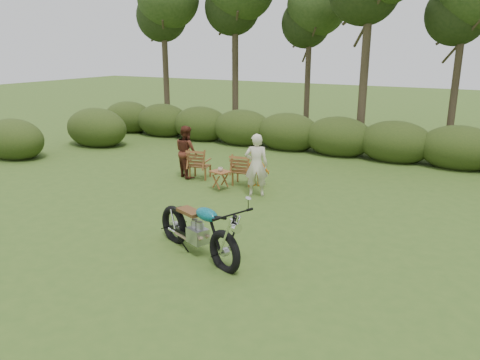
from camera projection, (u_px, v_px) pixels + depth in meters
The scene contains 10 objects.
ground at pixel (206, 240), 9.61m from camera, with size 80.00×80.00×0.00m, color #35531B.
tree_line at pixel (364, 47), 16.53m from camera, with size 22.52×11.62×8.14m.
motorcycle at pixel (198, 254), 8.99m from camera, with size 2.34×0.89×1.34m, color #0C97A8, non-canonical shape.
lawn_chair_right at pixel (243, 184), 13.46m from camera, with size 0.63×0.63×0.91m, color brown, non-canonical shape.
lawn_chair_left at pixel (200, 178), 14.12m from camera, with size 0.63×0.63×0.91m, color brown, non-canonical shape.
side_table at pixel (220, 181), 12.89m from camera, with size 0.52×0.44×0.54m, color brown, non-canonical shape.
cup at pixel (220, 169), 12.79m from camera, with size 0.14×0.14×0.11m, color beige.
adult_a at pixel (256, 195), 12.49m from camera, with size 0.61×0.40×1.67m, color beige.
adult_b at pixel (187, 177), 14.27m from camera, with size 0.76×0.59×1.57m, color #4E2216.
child at pixel (257, 185), 13.39m from camera, with size 0.70×0.40×1.09m, color #BC6111.
Camera 1 is at (4.89, -7.46, 3.86)m, focal length 35.00 mm.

